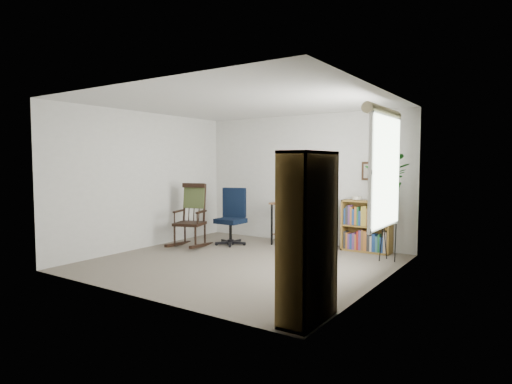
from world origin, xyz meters
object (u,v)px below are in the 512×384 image
Objects in this scene: low_bookshelf at (367,226)px; tall_bookshelf at (308,237)px; rocking_chair at (190,215)px; desk at (302,224)px; office_chair at (230,216)px.

low_bookshelf is 3.48m from tall_bookshelf.
tall_bookshelf is at bearing -79.82° from low_bookshelf.
desk is at bearing 19.42° from rocking_chair.
tall_bookshelf is at bearing -58.50° from office_chair.
desk is 0.94× the size of rocking_chair.
office_chair is at bearing 138.00° from tall_bookshelf.
rocking_chair is at bearing 148.86° from tall_bookshelf.
office_chair is at bearing -161.11° from low_bookshelf.
tall_bookshelf reaches higher than rocking_chair.
low_bookshelf is (2.79, 1.35, -0.14)m from rocking_chair.
desk is 0.67× the size of tall_bookshelf.
tall_bookshelf is (1.77, -3.28, 0.42)m from desk.
low_bookshelf is (1.16, 0.12, 0.05)m from desk.
tall_bookshelf reaches higher than office_chair.
office_chair is at bearing 31.42° from rocking_chair.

